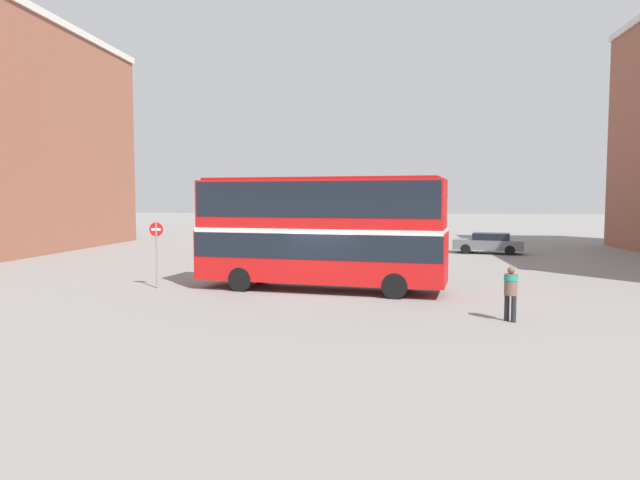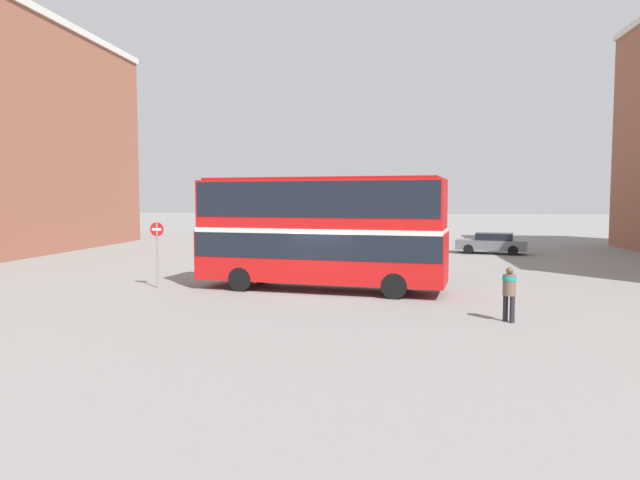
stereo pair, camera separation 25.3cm
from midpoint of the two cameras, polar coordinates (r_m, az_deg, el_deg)
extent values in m
plane|color=gray|center=(22.90, 0.44, -5.38)|extent=(240.00, 240.00, 0.00)
cube|color=red|center=(23.51, 0.31, -1.57)|extent=(10.50, 4.10, 2.06)
cube|color=red|center=(23.39, 0.31, 3.48)|extent=(10.34, 4.00, 2.08)
cube|color=black|center=(23.46, 0.31, -0.44)|extent=(10.40, 4.11, 1.01)
cube|color=black|center=(23.39, 0.31, 4.09)|extent=(10.19, 4.01, 1.42)
cube|color=silver|center=(23.42, 0.31, 1.01)|extent=(10.40, 4.11, 0.20)
cube|color=#A91111|center=(23.40, 0.31, 6.14)|extent=(9.85, 3.75, 0.10)
cylinder|color=black|center=(24.03, 8.60, -3.78)|extent=(1.02, 0.45, 0.99)
cylinder|color=black|center=(21.84, 7.78, -4.58)|extent=(1.02, 0.45, 0.99)
cylinder|color=black|center=(25.67, -5.59, -3.25)|extent=(1.02, 0.45, 0.99)
cylinder|color=black|center=(23.63, -7.64, -3.91)|extent=(1.02, 0.45, 0.99)
cylinder|color=#232328|center=(18.58, 19.04, -6.58)|extent=(0.15, 0.15, 0.83)
cylinder|color=#232328|center=(18.74, 18.42, -6.47)|extent=(0.15, 0.15, 0.83)
cylinder|color=brown|center=(18.54, 18.79, -4.28)|extent=(0.56, 0.56, 0.65)
cylinder|color=teal|center=(18.51, 18.80, -3.63)|extent=(0.59, 0.59, 0.14)
sphere|color=brown|center=(18.48, 18.82, -2.91)|extent=(0.22, 0.22, 0.22)
cube|color=slate|center=(40.97, 16.93, -0.46)|extent=(4.96, 2.89, 0.66)
cube|color=black|center=(40.92, 17.21, 0.33)|extent=(2.74, 2.20, 0.48)
cylinder|color=black|center=(40.27, 14.79, -0.89)|extent=(0.70, 0.37, 0.67)
cylinder|color=black|center=(41.95, 15.03, -0.70)|extent=(0.70, 0.37, 0.67)
cylinder|color=black|center=(40.08, 18.90, -1.00)|extent=(0.70, 0.37, 0.67)
cylinder|color=black|center=(41.77, 18.98, -0.80)|extent=(0.70, 0.37, 0.67)
cube|color=silver|center=(39.97, 1.39, -0.29)|extent=(4.84, 2.22, 0.80)
cube|color=black|center=(39.93, 1.12, 0.70)|extent=(2.59, 1.81, 0.57)
cylinder|color=black|center=(40.81, 3.43, -0.69)|extent=(0.69, 0.29, 0.67)
cylinder|color=black|center=(39.26, 3.51, -0.89)|extent=(0.69, 0.29, 0.67)
cylinder|color=black|center=(40.80, -0.65, -0.69)|extent=(0.69, 0.29, 0.67)
cylinder|color=black|center=(39.25, -0.73, -0.88)|extent=(0.69, 0.29, 0.67)
cylinder|color=gray|center=(25.10, -15.68, -1.51)|extent=(0.08, 0.08, 2.77)
cylinder|color=red|center=(25.01, -15.73, 1.04)|extent=(0.60, 0.03, 0.60)
cube|color=white|center=(25.01, -15.73, 1.04)|extent=(0.42, 0.04, 0.10)
camera|label=1|loc=(0.13, -89.69, 0.02)|focal=32.00mm
camera|label=2|loc=(0.13, 90.31, -0.02)|focal=32.00mm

